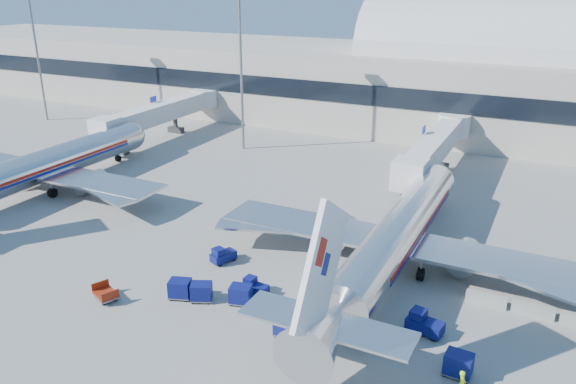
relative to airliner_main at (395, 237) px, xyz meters
The scene contains 20 objects.
ground 11.35m from the airliner_main, 155.75° to the right, with size 260.00×260.00×0.00m, color gray.
terminal 56.80m from the airliner_main, 114.64° to the left, with size 170.00×28.15×21.00m.
airliner_main is the anchor object (origin of this frame).
airliner_mid 42.00m from the airliner_main, behind, with size 32.00×37.26×12.07m.
jetbridge_near 26.43m from the airliner_main, 95.22° to the left, with size 4.40×27.50×6.25m.
jetbridge_mid 51.62m from the airliner_main, 149.36° to the left, with size 4.40×27.50×6.25m.
mast_far_west 75.44m from the airliner_main, 159.99° to the left, with size 2.00×1.20×22.60m.
mast_west 41.12m from the airliner_main, 139.64° to the left, with size 2.00×1.20×22.60m.
barrier_near 8.74m from the airliner_main, 17.39° to the right, with size 3.00×0.55×0.90m, color #9E9E96.
barrier_mid 11.84m from the airliner_main, 12.50° to the right, with size 3.00×0.55×0.90m, color #9E9E96.
tug_lead 12.63m from the airliner_main, 133.85° to the right, with size 2.17×1.19×1.37m.
tug_right 9.63m from the airliner_main, 60.80° to the right, with size 2.71×1.68×1.65m.
tug_left 14.98m from the airliner_main, 157.83° to the right, with size 1.85×2.47×1.44m.
cart_train_a 13.99m from the airliner_main, 129.59° to the right, with size 1.96×1.67×1.50m.
cart_train_b 16.66m from the airliner_main, 135.26° to the right, with size 2.03×1.84×1.46m.
cart_train_c 18.17m from the airliner_main, 138.21° to the right, with size 2.06×1.80×1.52m.
cart_solo_near 13.55m from the airliner_main, 105.59° to the right, with size 2.11×1.74×1.67m.
cart_solo_far 14.18m from the airliner_main, 57.12° to the right, with size 1.84×1.45×1.55m.
cart_open_red 23.79m from the airliner_main, 141.37° to the right, with size 2.45×2.15×0.55m.
ramp_worker 16.01m from the airliner_main, 59.14° to the right, with size 0.66×0.43×1.81m, color #A1D616.
Camera 1 is at (20.89, -37.76, 23.31)m, focal length 35.00 mm.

